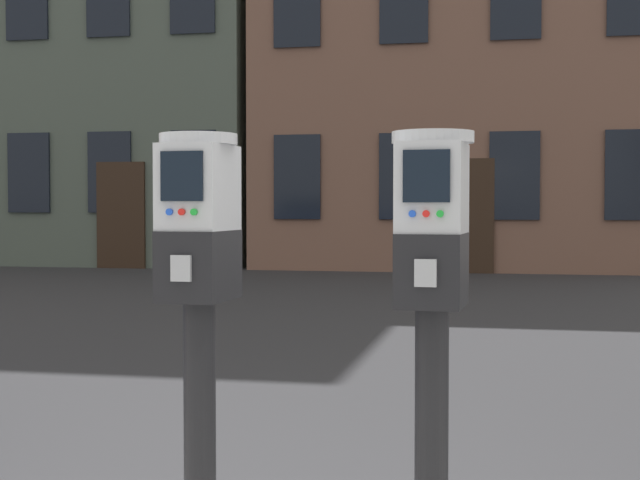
% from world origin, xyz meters
% --- Properties ---
extents(parking_meter_near_kerb, '(0.23, 0.26, 1.30)m').
position_xyz_m(parking_meter_near_kerb, '(0.01, -0.30, 1.04)').
color(parking_meter_near_kerb, black).
rests_on(parking_meter_near_kerb, sidewalk_slab).
extents(parking_meter_twin_adjacent, '(0.23, 0.26, 1.29)m').
position_xyz_m(parking_meter_twin_adjacent, '(0.66, -0.30, 1.03)').
color(parking_meter_twin_adjacent, black).
rests_on(parking_meter_twin_adjacent, sidewalk_slab).
extents(townhouse_orange_brick, '(8.06, 5.15, 9.72)m').
position_xyz_m(townhouse_orange_brick, '(-0.04, 16.88, 4.87)').
color(townhouse_orange_brick, brown).
rests_on(townhouse_orange_brick, ground_plane).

